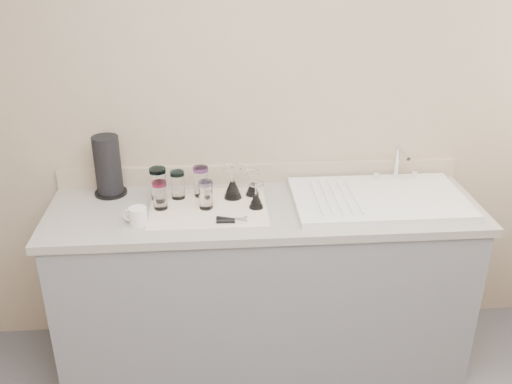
{
  "coord_description": "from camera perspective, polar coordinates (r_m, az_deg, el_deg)",
  "views": [
    {
      "loc": [
        -0.22,
        -1.22,
        2.12
      ],
      "look_at": [
        -0.05,
        1.15,
        1.0
      ],
      "focal_mm": 40.0,
      "sensor_mm": 36.0,
      "label": 1
    }
  ],
  "objects": [
    {
      "name": "tumbler_magenta",
      "position": [
        2.69,
        -9.59,
        -0.3
      ],
      "size": [
        0.07,
        0.07,
        0.14
      ],
      "color": "white",
      "rests_on": "dish_towel"
    },
    {
      "name": "white_mug",
      "position": [
        2.59,
        -11.77,
        -2.37
      ],
      "size": [
        0.12,
        0.1,
        0.08
      ],
      "color": "white",
      "rests_on": "counter_unit"
    },
    {
      "name": "dish_towel",
      "position": [
        2.7,
        -4.79,
        -1.59
      ],
      "size": [
        0.55,
        0.42,
        0.01
      ],
      "primitive_type": "cube",
      "color": "white",
      "rests_on": "counter_unit"
    },
    {
      "name": "goblet_back_right",
      "position": [
        2.8,
        -0.36,
        0.5
      ],
      "size": [
        0.07,
        0.07,
        0.12
      ],
      "color": "white",
      "rests_on": "dish_towel"
    },
    {
      "name": "sink_unit",
      "position": [
        2.81,
        12.18,
        -0.64
      ],
      "size": [
        0.82,
        0.5,
        0.22
      ],
      "color": "white",
      "rests_on": "counter_unit"
    },
    {
      "name": "tumbler_purple",
      "position": [
        2.79,
        -5.52,
        1.08
      ],
      "size": [
        0.08,
        0.08,
        0.15
      ],
      "color": "white",
      "rests_on": "dish_towel"
    },
    {
      "name": "goblet_back_left",
      "position": [
        2.77,
        -2.35,
        0.49
      ],
      "size": [
        0.09,
        0.09,
        0.16
      ],
      "color": "white",
      "rests_on": "dish_towel"
    },
    {
      "name": "tumbler_teal",
      "position": [
        2.78,
        -9.74,
        0.84
      ],
      "size": [
        0.08,
        0.08,
        0.16
      ],
      "color": "white",
      "rests_on": "dish_towel"
    },
    {
      "name": "counter_unit",
      "position": [
        2.95,
        0.84,
        -9.25
      ],
      "size": [
        2.06,
        0.62,
        0.9
      ],
      "color": "slate",
      "rests_on": "ground"
    },
    {
      "name": "goblet_front_right",
      "position": [
        2.67,
        0.01,
        -0.73
      ],
      "size": [
        0.07,
        0.07,
        0.13
      ],
      "color": "white",
      "rests_on": "dish_towel"
    },
    {
      "name": "room_envelope",
      "position": [
        1.36,
        5.59,
        0.65
      ],
      "size": [
        3.54,
        3.5,
        2.52
      ],
      "color": "#515156",
      "rests_on": "ground"
    },
    {
      "name": "tumbler_lavender",
      "position": [
        2.67,
        -5.04,
        -0.27
      ],
      "size": [
        0.07,
        0.07,
        0.14
      ],
      "color": "white",
      "rests_on": "dish_towel"
    },
    {
      "name": "paper_towel_roll",
      "position": [
        2.88,
        -14.59,
        2.49
      ],
      "size": [
        0.16,
        0.16,
        0.3
      ],
      "color": "black",
      "rests_on": "counter_unit"
    },
    {
      "name": "can_opener",
      "position": [
        2.56,
        -2.43,
        -2.85
      ],
      "size": [
        0.14,
        0.07,
        0.02
      ],
      "color": "silver",
      "rests_on": "dish_towel"
    },
    {
      "name": "tumbler_cyan",
      "position": [
        2.78,
        -7.83,
        0.74
      ],
      "size": [
        0.07,
        0.07,
        0.14
      ],
      "color": "white",
      "rests_on": "dish_towel"
    }
  ]
}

